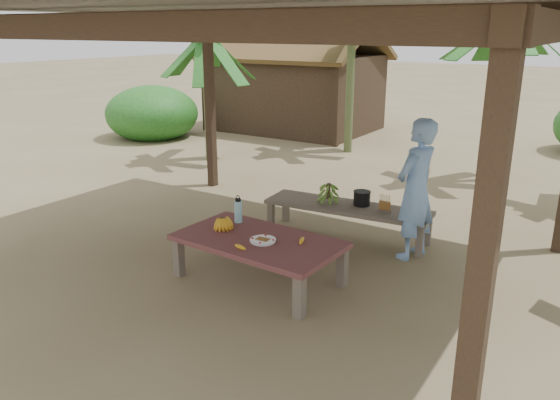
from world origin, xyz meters
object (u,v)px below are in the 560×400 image
Objects in this scene: bench at (347,209)px; plate at (263,241)px; ripe_banana_bunch at (222,222)px; cooking_pot at (362,198)px; water_flask at (238,211)px; woman at (416,190)px; work_table at (258,244)px.

bench is 7.99× the size of plate.
plate is (0.63, -0.10, -0.06)m from ripe_banana_bunch.
cooking_pot is (0.92, 1.79, -0.03)m from ripe_banana_bunch.
water_flask reaches higher than plate.
cooking_pot is 0.90m from woman.
ripe_banana_bunch is 0.74× the size of water_flask.
bench is at bearing 84.82° from work_table.
water_flask is at bearing 151.37° from work_table.
woman is at bearing -14.16° from bench.
woman is at bearing -18.06° from cooking_pot.
plate is 0.84× the size of water_flask.
cooking_pot is at bearing -94.40° from woman.
water_flask is 0.19× the size of woman.
plate is at bearing -99.75° from bench.
work_table is 2.02m from woman.
water_flask reaches higher than work_table.
woman reaches higher than water_flask.
woman reaches higher than bench.
bench is (0.24, 1.72, -0.04)m from work_table.
plate is 1.99m from woman.
plate reaches higher than work_table.
work_table is 0.62m from water_flask.
ripe_banana_bunch reaches higher than plate.
water_flask is (-0.50, 0.30, 0.21)m from work_table.
cooking_pot is at bearing 62.80° from ripe_banana_bunch.
cooking_pot is (0.89, 1.53, -0.10)m from water_flask.
work_table is 0.55m from ripe_banana_bunch.
plate is (-0.14, -1.78, 0.12)m from bench.
work_table is 0.14m from plate.
bench is 1.79m from plate.
plate is at bearing -20.20° from woman.
bench is 9.07× the size of ripe_banana_bunch.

